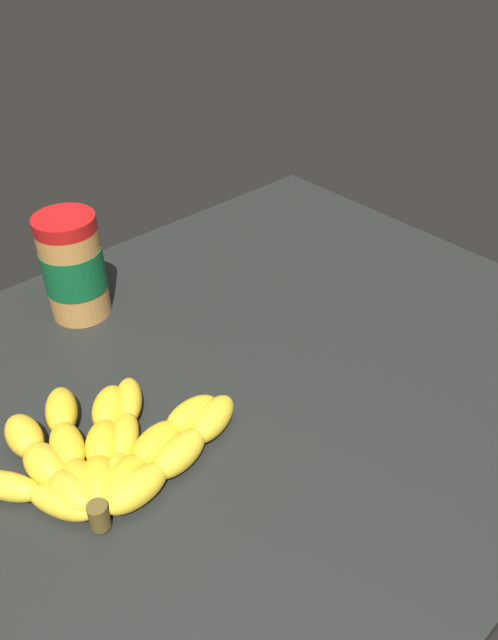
% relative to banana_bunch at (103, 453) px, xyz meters
% --- Properties ---
extents(ground_plane, '(0.96, 0.76, 0.04)m').
position_rel_banana_bunch_xyz_m(ground_plane, '(-0.20, -0.01, -0.04)').
color(ground_plane, black).
extents(banana_bunch, '(0.32, 0.20, 0.04)m').
position_rel_banana_bunch_xyz_m(banana_bunch, '(0.00, 0.00, 0.00)').
color(banana_bunch, yellow).
rests_on(banana_bunch, ground_plane).
extents(peanut_butter_jar, '(0.08, 0.08, 0.15)m').
position_rel_banana_bunch_xyz_m(peanut_butter_jar, '(-0.12, -0.26, 0.06)').
color(peanut_butter_jar, '#BF8442').
rests_on(peanut_butter_jar, ground_plane).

